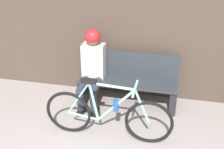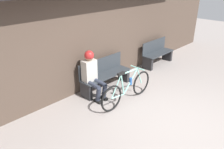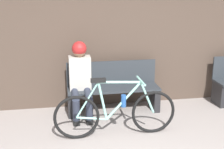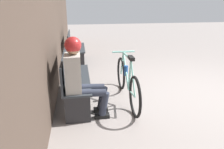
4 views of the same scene
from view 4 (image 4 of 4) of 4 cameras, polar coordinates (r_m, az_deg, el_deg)
ground_plane at (r=4.32m, az=19.98°, el=-4.88°), size 24.00×24.00×0.00m
storefront_wall at (r=3.46m, az=-17.42°, el=18.16°), size 12.00×0.56×3.20m
park_bench_near at (r=3.72m, az=-9.95°, el=-1.54°), size 1.50×0.42×0.82m
bicycle at (r=3.70m, az=3.96°, el=-1.80°), size 1.70×0.40×0.85m
person_seated at (r=3.11m, az=-8.47°, el=0.36°), size 0.34×0.61×1.20m
park_bench_far at (r=6.10m, az=-9.65°, el=6.49°), size 1.29×0.42×0.82m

